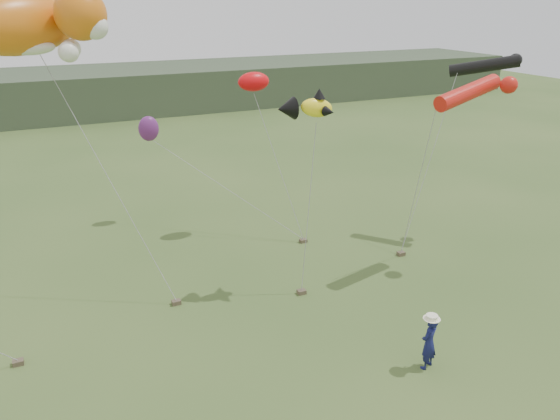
# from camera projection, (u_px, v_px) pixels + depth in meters

# --- Properties ---
(ground) EXTENTS (120.00, 120.00, 0.00)m
(ground) POSITION_uv_depth(u_px,v_px,m) (355.00, 359.00, 17.11)
(ground) COLOR #385123
(ground) RESTS_ON ground
(headland) EXTENTS (90.00, 13.00, 4.00)m
(headland) POSITION_uv_depth(u_px,v_px,m) (84.00, 93.00, 53.06)
(headland) COLOR #2D3D28
(headland) RESTS_ON ground
(festival_attendant) EXTENTS (0.75, 0.63, 1.75)m
(festival_attendant) POSITION_uv_depth(u_px,v_px,m) (429.00, 343.00, 16.42)
(festival_attendant) COLOR #131648
(festival_attendant) RESTS_ON ground
(sandbag_anchors) EXTENTS (15.70, 4.66, 0.16)m
(sandbag_anchors) POSITION_uv_depth(u_px,v_px,m) (256.00, 284.00, 21.39)
(sandbag_anchors) COLOR brown
(sandbag_anchors) RESTS_ON ground
(cat_kite) EXTENTS (6.17, 4.32, 2.63)m
(cat_kite) POSITION_uv_depth(u_px,v_px,m) (32.00, 22.00, 18.26)
(cat_kite) COLOR orange
(cat_kite) RESTS_ON ground
(fish_kite) EXTENTS (2.04, 1.38, 1.09)m
(fish_kite) POSITION_uv_depth(u_px,v_px,m) (305.00, 107.00, 18.99)
(fish_kite) COLOR yellow
(fish_kite) RESTS_ON ground
(tube_kites) EXTENTS (6.38, 4.61, 1.68)m
(tube_kites) POSITION_uv_depth(u_px,v_px,m) (482.00, 80.00, 21.81)
(tube_kites) COLOR black
(tube_kites) RESTS_ON ground
(misc_kites) EXTENTS (5.43, 3.98, 3.42)m
(misc_kites) POSITION_uv_depth(u_px,v_px,m) (207.00, 103.00, 25.12)
(misc_kites) COLOR red
(misc_kites) RESTS_ON ground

